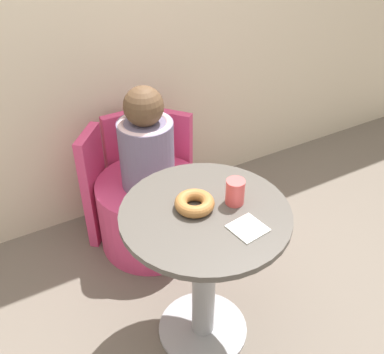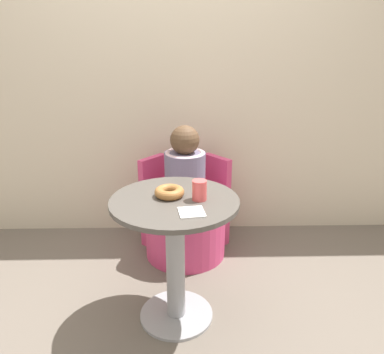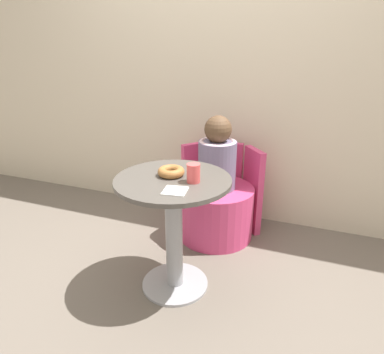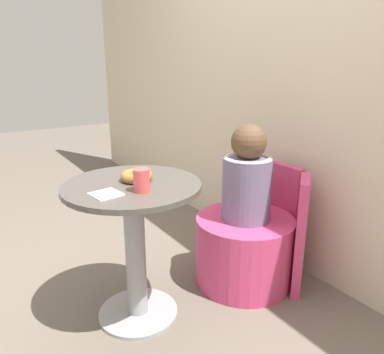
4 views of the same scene
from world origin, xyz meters
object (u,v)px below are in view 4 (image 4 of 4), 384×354
object	(u,v)px
tub_chair	(244,250)
donut	(137,176)
child_figure	(247,178)
round_table	(134,229)
cup	(142,180)

from	to	relation	value
tub_chair	donut	xyz separation A→B (m)	(-0.08, -0.63, 0.54)
donut	child_figure	bearing A→B (deg)	82.52
tub_chair	round_table	bearing A→B (deg)	-94.87
donut	cup	world-z (taller)	cup
tub_chair	donut	world-z (taller)	donut
round_table	cup	distance (m)	0.31
round_table	tub_chair	distance (m)	0.72
child_figure	cup	world-z (taller)	child_figure
donut	tub_chair	bearing A→B (deg)	82.52
round_table	cup	size ratio (longest dim) A/B	7.05
tub_chair	child_figure	size ratio (longest dim) A/B	1.05
tub_chair	donut	distance (m)	0.83
round_table	tub_chair	world-z (taller)	round_table
round_table	cup	bearing A→B (deg)	-3.99
tub_chair	donut	size ratio (longest dim) A/B	3.75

